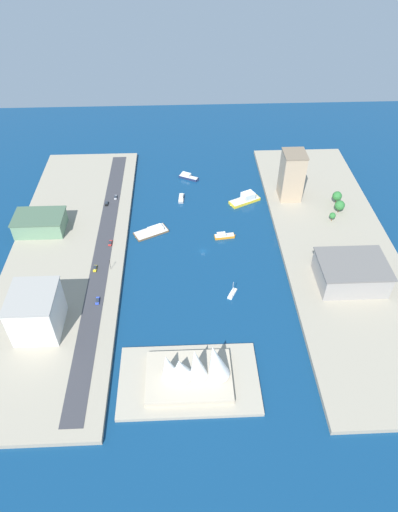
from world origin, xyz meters
name	(u,v)px	position (x,y,z in m)	size (l,w,h in m)	color
ground_plane	(203,251)	(0.00, 0.00, 0.00)	(440.00, 440.00, 0.00)	navy
quay_west	(336,246)	(-82.87, 0.00, 1.41)	(70.00, 240.00, 2.83)	#9E937F
quay_east	(68,253)	(82.87, 0.00, 1.41)	(70.00, 240.00, 2.83)	#9E937F
peninsula_point	(189,380)	(11.15, 91.42, 1.00)	(64.83, 37.92, 2.00)	#A89E89
road_strip	(103,250)	(61.36, 0.00, 2.90)	(10.48, 228.00, 0.15)	#38383D
yacht_sleek_gray	(181,198)	(12.71, -56.70, 1.48)	(4.39, 11.69, 4.21)	#999EA3
sailboat_small_white	(232,293)	(-14.42, 37.36, 0.85)	(6.26, 8.99, 9.34)	white
water_taxi_orange	(224,236)	(-14.01, -12.83, 1.38)	(14.19, 5.54, 3.68)	orange
patrol_launch_navy	(188,177)	(7.20, -84.19, 1.63)	(15.69, 10.56, 4.39)	#1E284C
barge_flat_brown	(152,231)	(32.02, -19.75, 1.13)	(23.42, 18.00, 3.27)	brown
ferry_yellow_fast	(246,199)	(-32.82, -52.00, 2.47)	(23.22, 16.94, 6.84)	yellow
carpark_squat_concrete	(351,273)	(-80.75, 32.86, 9.99)	(37.78, 29.01, 14.27)	gray
hotel_broad_white	(36,312)	(85.51, 58.30, 14.58)	(23.02, 26.27, 23.46)	silver
terminal_long_green	(40,223)	(103.01, -22.23, 8.44)	(31.59, 21.20, 11.16)	slate
apartment_midrise_tan	(292,175)	(-63.31, -53.29, 19.91)	(15.13, 17.08, 34.11)	tan
suv_black	(107,204)	(64.35, -48.47, 3.76)	(2.00, 4.45, 1.61)	black
hatchback_blue	(97,301)	(59.22, 42.25, 3.74)	(2.03, 5.23, 1.55)	black
pickup_red	(110,243)	(57.40, -6.01, 3.68)	(2.14, 5.05, 1.40)	black
sedan_silver	(116,197)	(58.97, -55.93, 3.76)	(1.86, 4.74, 1.58)	black
taxi_yellow_cab	(95,268)	(63.85, 16.58, 3.74)	(1.88, 5.18, 1.58)	black
traffic_light_waterfront	(110,263)	(54.78, 16.51, 7.17)	(0.36, 0.36, 6.50)	black
opera_landmark	(193,369)	(9.23, 91.42, 9.75)	(39.56, 27.58, 24.30)	#BCAD93
park_tree_cluster	(338,203)	(-92.68, -35.58, 8.89)	(12.98, 24.00, 9.98)	brown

